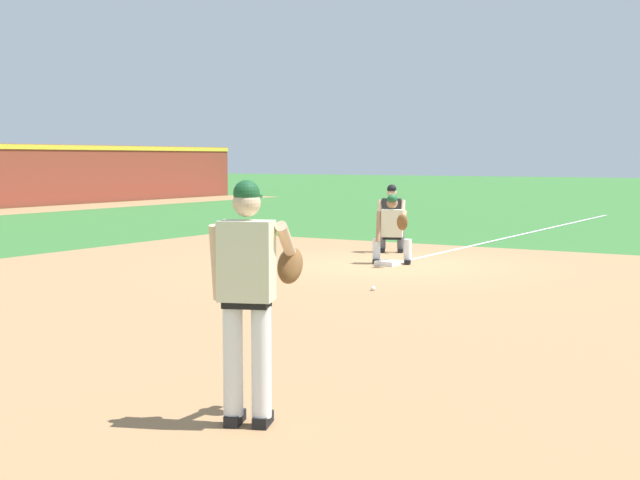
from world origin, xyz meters
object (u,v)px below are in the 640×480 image
object	(u,v)px
umpire	(392,216)
baseball	(373,288)
first_base_bag	(388,263)
pitcher	(250,287)
first_baseman	(393,226)

from	to	relation	value
umpire	baseball	bearing A→B (deg)	-156.43
first_base_bag	umpire	size ratio (longest dim) A/B	0.26
pitcher	first_baseman	xyz separation A→B (m)	(9.78, 3.65, -0.33)
pitcher	umpire	distance (m)	12.59
baseball	umpire	xyz separation A→B (m)	(5.14, 2.24, 0.76)
first_base_bag	baseball	size ratio (longest dim) A/B	5.14
first_base_bag	baseball	distance (m)	3.27
first_base_bag	first_baseman	world-z (taller)	first_baseman
baseball	umpire	bearing A→B (deg)	23.57
pitcher	first_base_bag	bearing A→B (deg)	20.85
baseball	first_baseman	world-z (taller)	first_baseman
baseball	first_baseman	distance (m)	3.53
baseball	pitcher	world-z (taller)	pitcher
first_baseman	umpire	size ratio (longest dim) A/B	0.92
first_baseman	umpire	distance (m)	2.16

